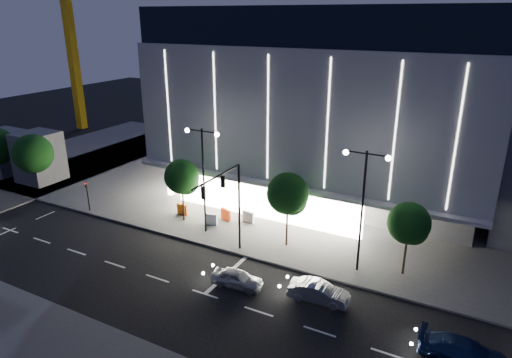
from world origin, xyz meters
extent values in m
plane|color=black|center=(0.00, 0.00, 0.00)|extent=(160.00, 160.00, 0.00)
cube|color=#474747|center=(5.00, 24.00, 0.07)|extent=(70.00, 40.00, 0.15)
cube|color=#474747|center=(-30.00, 10.00, 0.07)|extent=(16.00, 50.00, 0.15)
cube|color=#4C4C51|center=(3.00, 24.00, 2.00)|extent=(28.00, 21.00, 4.00)
cube|color=#949499|center=(3.00, 22.00, 9.50)|extent=(30.00, 25.00, 11.00)
cube|color=black|center=(3.00, 22.00, 16.50)|extent=(29.40, 24.50, 3.00)
cube|color=white|center=(0.00, 10.70, 2.00)|extent=(18.00, 0.40, 3.60)
cube|color=white|center=(-10.80, 16.00, 2.00)|extent=(0.40, 10.00, 3.60)
cube|color=#949499|center=(3.00, 9.70, 4.10)|extent=(30.00, 2.00, 0.30)
cube|color=white|center=(3.00, 9.48, 9.50)|extent=(24.00, 0.06, 10.00)
cylinder|color=black|center=(1.00, 4.80, 3.50)|extent=(0.18, 0.18, 7.00)
cylinder|color=black|center=(1.00, 1.90, 7.00)|extent=(0.14, 5.80, 0.14)
cube|color=black|center=(1.00, 2.60, 6.40)|extent=(0.28, 0.18, 0.85)
cube|color=black|center=(1.00, 0.20, 6.40)|extent=(0.28, 0.18, 0.85)
sphere|color=#FF0C0C|center=(0.88, 2.60, 6.70)|extent=(0.14, 0.14, 0.14)
cylinder|color=black|center=(-3.00, 6.00, 4.50)|extent=(0.16, 0.16, 9.00)
cylinder|color=black|center=(-3.70, 6.00, 8.80)|extent=(1.40, 0.10, 0.10)
cylinder|color=black|center=(-2.30, 6.00, 8.80)|extent=(1.40, 0.10, 0.10)
sphere|color=white|center=(-4.40, 6.00, 8.70)|extent=(0.36, 0.36, 0.36)
sphere|color=white|center=(-1.60, 6.00, 8.70)|extent=(0.36, 0.36, 0.36)
cylinder|color=black|center=(10.00, 6.00, 4.50)|extent=(0.16, 0.16, 9.00)
cylinder|color=black|center=(9.30, 6.00, 8.80)|extent=(1.40, 0.10, 0.10)
cylinder|color=black|center=(10.70, 6.00, 8.80)|extent=(1.40, 0.10, 0.10)
sphere|color=white|center=(8.60, 6.00, 8.70)|extent=(0.36, 0.36, 0.36)
sphere|color=white|center=(11.40, 6.00, 8.70)|extent=(0.36, 0.36, 0.36)
cylinder|color=black|center=(-15.00, 4.50, 1.50)|extent=(0.12, 0.12, 3.00)
cube|color=black|center=(-15.00, 4.50, 2.70)|extent=(0.22, 0.16, 0.55)
sphere|color=#FF0C0C|center=(-15.00, 4.39, 2.85)|extent=(0.10, 0.10, 0.10)
cube|color=gold|center=(-42.00, 28.00, 14.00)|extent=(1.20, 1.20, 28.00)
cylinder|color=black|center=(-6.00, 7.00, 1.89)|extent=(0.16, 0.16, 3.78)
sphere|color=#0E350F|center=(-6.00, 7.00, 4.21)|extent=(3.02, 3.02, 3.02)
sphere|color=#0E350F|center=(-5.70, 7.20, 3.67)|extent=(2.16, 2.16, 2.16)
sphere|color=#0E350F|center=(-6.25, 6.85, 3.89)|extent=(1.94, 1.94, 1.94)
cylinder|color=black|center=(4.00, 7.00, 2.03)|extent=(0.16, 0.16, 4.06)
sphere|color=#0E350F|center=(4.00, 7.00, 4.52)|extent=(3.25, 3.25, 3.25)
sphere|color=#0E350F|center=(4.30, 7.20, 3.94)|extent=(2.32, 2.32, 2.32)
sphere|color=#0E350F|center=(3.75, 6.85, 4.18)|extent=(2.09, 2.09, 2.09)
cylinder|color=black|center=(13.00, 7.00, 1.82)|extent=(0.16, 0.16, 3.64)
sphere|color=#0E350F|center=(13.00, 7.00, 4.06)|extent=(2.91, 2.91, 2.91)
sphere|color=#0E350F|center=(13.30, 7.20, 3.54)|extent=(2.08, 2.08, 2.08)
sphere|color=#0E350F|center=(12.75, 6.85, 3.74)|extent=(1.87, 1.87, 1.87)
imported|color=#A5A8AD|center=(3.40, 0.30, 0.61)|extent=(3.68, 1.74, 1.22)
imported|color=#B3B7BB|center=(8.84, 1.32, 0.64)|extent=(4.03, 1.73, 1.29)
imported|color=navy|center=(17.60, -0.34, 0.68)|extent=(4.70, 1.95, 1.36)
cube|color=orange|center=(-6.80, 7.86, 0.65)|extent=(1.11, 0.31, 1.00)
cube|color=white|center=(-3.34, 7.33, 0.65)|extent=(1.13, 0.43, 1.00)
cube|color=red|center=(-2.74, 8.77, 0.65)|extent=(1.12, 0.63, 1.00)
cube|color=silver|center=(-0.72, 9.28, 0.65)|extent=(1.12, 0.37, 1.00)
camera|label=1|loc=(17.08, -22.53, 17.32)|focal=32.00mm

